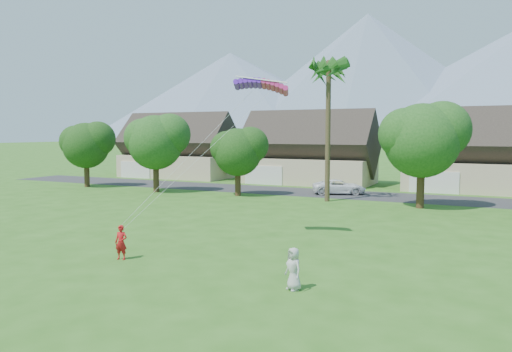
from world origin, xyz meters
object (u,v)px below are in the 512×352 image
Objects in this scene: kite_flyer at (121,242)px; parked_car at (339,187)px; parafoil_kite at (262,84)px; watcher at (293,269)px.

parked_car is at bearing 73.30° from kite_flyer.
kite_flyer is 0.52× the size of parafoil_kite.
watcher reaches higher than parked_car.
parked_car is (2.02, 29.43, -0.11)m from kite_flyer.
parafoil_kite reaches higher than watcher.
parafoil_kite is at bearing 161.51° from parked_car.
watcher is 0.52× the size of parafoil_kite.
kite_flyer is 0.32× the size of parked_car.
kite_flyer reaches higher than watcher.
parked_car is 23.97m from parafoil_kite.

